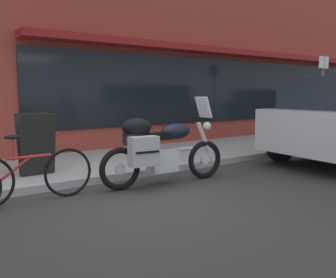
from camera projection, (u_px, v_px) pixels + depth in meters
The scene contains 7 objects.
ground_plane at pixel (137, 198), 5.11m from camera, with size 80.00×80.00×0.00m, color #333333.
storefront_building at pixel (265, 44), 12.04m from camera, with size 22.50×0.90×6.28m.
sidewalk_curb at pixel (332, 136), 12.23m from camera, with size 30.00×2.64×0.12m.
touring_motorcycle at pixel (159, 148), 5.77m from camera, with size 2.22×0.62×1.41m.
parked_bicycle at pixel (29, 175), 4.85m from camera, with size 1.76×0.48×0.94m.
sandwich_board_sign at pixel (36, 144), 5.99m from camera, with size 0.55×0.43×1.02m.
parking_sign_pole at pixel (322, 91), 10.04m from camera, with size 0.44×0.07×2.38m.
Camera 1 is at (-2.54, -4.29, 1.46)m, focal length 39.10 mm.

